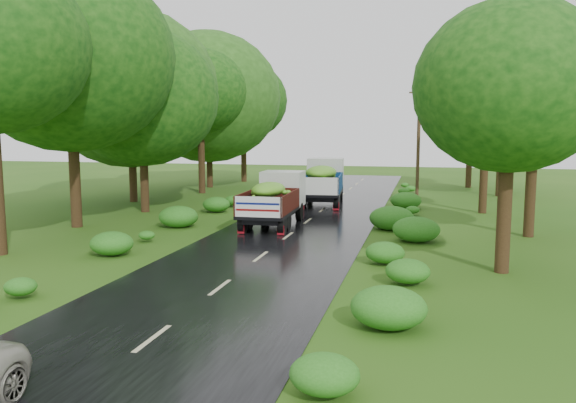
% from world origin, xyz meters
% --- Properties ---
extents(ground, '(120.00, 120.00, 0.00)m').
position_xyz_m(ground, '(0.00, 0.00, 0.00)').
color(ground, '#234F10').
rests_on(ground, ground).
extents(road, '(6.50, 80.00, 0.02)m').
position_xyz_m(road, '(0.00, 5.00, 0.01)').
color(road, black).
rests_on(road, ground).
extents(road_lines, '(0.12, 69.60, 0.00)m').
position_xyz_m(road_lines, '(0.00, 6.00, 0.02)').
color(road_lines, '#BFB78C').
rests_on(road_lines, road).
extents(truck_near, '(2.19, 5.77, 2.40)m').
position_xyz_m(truck_near, '(-1.25, 14.54, 1.36)').
color(truck_near, black).
rests_on(truck_near, ground).
extents(truck_far, '(2.83, 6.52, 2.66)m').
position_xyz_m(truck_far, '(-0.43, 22.57, 1.51)').
color(truck_far, black).
rests_on(truck_far, ground).
extents(utility_pole, '(1.20, 0.49, 7.09)m').
position_xyz_m(utility_pole, '(5.04, 23.37, 3.65)').
color(utility_pole, '#382616').
rests_on(utility_pole, ground).
extents(trees_left, '(7.19, 33.45, 9.54)m').
position_xyz_m(trees_left, '(-10.33, 21.72, 6.91)').
color(trees_left, black).
rests_on(trees_left, ground).
extents(trees_right, '(5.83, 30.67, 7.47)m').
position_xyz_m(trees_right, '(9.07, 21.35, 5.47)').
color(trees_right, black).
rests_on(trees_right, ground).
extents(shrubs, '(11.90, 44.00, 0.70)m').
position_xyz_m(shrubs, '(0.00, 14.00, 0.35)').
color(shrubs, '#266B19').
rests_on(shrubs, ground).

